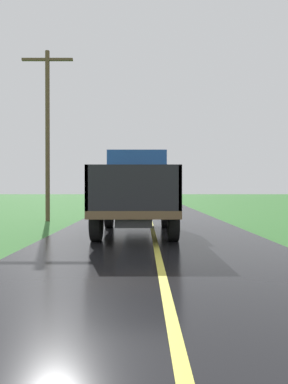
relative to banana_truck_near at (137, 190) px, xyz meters
The scene contains 2 objects.
banana_truck_near is the anchor object (origin of this frame).
utility_pole_roadside 6.61m from the banana_truck_near, 135.42° to the left, with size 2.36×0.20×7.92m.
Camera 1 is at (-0.30, 0.83, 1.50)m, focal length 32.10 mm.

